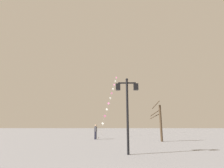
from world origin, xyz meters
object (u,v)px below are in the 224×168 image
(twin_lantern_lamp_post, at_px, (127,100))
(bare_tree, at_px, (160,122))
(kite_train, at_px, (110,98))
(kite_flyer, at_px, (96,131))

(twin_lantern_lamp_post, height_order, bare_tree, twin_lantern_lamp_post)
(twin_lantern_lamp_post, distance_m, bare_tree, 9.17)
(twin_lantern_lamp_post, distance_m, kite_train, 19.69)
(twin_lantern_lamp_post, relative_size, kite_train, 0.33)
(twin_lantern_lamp_post, bearing_deg, bare_tree, 63.87)
(kite_flyer, bearing_deg, bare_tree, -101.08)
(kite_train, height_order, bare_tree, kite_train)
(kite_train, height_order, kite_flyer, kite_train)
(kite_flyer, relative_size, bare_tree, 0.40)
(twin_lantern_lamp_post, distance_m, kite_flyer, 11.57)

